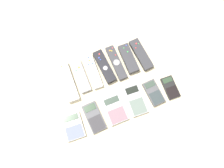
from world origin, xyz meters
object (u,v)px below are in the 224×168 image
object	(u,v)px
remote_4	(116,63)
calculator_2	(115,109)
remote_3	(105,67)
calculator_0	(73,126)
remote_5	(128,59)
calculator_1	(94,117)
calculator_4	(154,93)
remote_1	(81,76)
remote_2	(93,71)
remote_6	(141,55)
calculator_5	(170,88)
remote_0	(68,82)
calculator_3	(136,100)

from	to	relation	value
remote_4	calculator_2	distance (m)	0.24
remote_3	calculator_2	world-z (taller)	remote_3
calculator_0	calculator_2	size ratio (longest dim) A/B	0.94
remote_3	remote_5	size ratio (longest dim) A/B	1.15
remote_5	calculator_2	xyz separation A→B (m)	(-0.16, -0.22, -0.01)
calculator_1	calculator_2	world-z (taller)	calculator_2
calculator_2	calculator_4	bearing A→B (deg)	1.67
remote_1	remote_2	xyz separation A→B (m)	(0.06, 0.00, 0.00)
remote_3	remote_6	bearing A→B (deg)	-6.66
remote_5	calculator_5	distance (m)	0.25
remote_0	remote_6	xyz separation A→B (m)	(0.40, -0.00, -0.00)
remote_1	remote_4	size ratio (longest dim) A/B	0.92
calculator_0	calculator_5	xyz separation A→B (m)	(0.51, -0.00, -0.00)
calculator_4	calculator_2	bearing A→B (deg)	178.66
calculator_1	calculator_4	distance (m)	0.31
remote_0	calculator_4	size ratio (longest dim) A/B	1.63
calculator_0	calculator_5	bearing A→B (deg)	3.42
calculator_4	calculator_5	xyz separation A→B (m)	(0.09, -0.01, -0.00)
remote_4	remote_6	distance (m)	0.14
remote_5	calculator_5	size ratio (longest dim) A/B	1.36
remote_5	calculator_1	xyz separation A→B (m)	(-0.27, -0.21, -0.01)
remote_2	remote_4	bearing A→B (deg)	1.77
remote_2	remote_3	distance (m)	0.06
calculator_1	calculator_5	distance (m)	0.40
calculator_0	calculator_5	world-z (taller)	calculator_0
remote_1	calculator_0	world-z (taller)	remote_1
remote_0	remote_6	distance (m)	0.40
remote_2	remote_4	size ratio (longest dim) A/B	0.98
calculator_1	remote_0	bearing A→B (deg)	102.18
remote_0	calculator_5	world-z (taller)	remote_0
remote_1	remote_5	distance (m)	0.26
calculator_3	calculator_1	bearing A→B (deg)	-176.44
remote_5	calculator_4	xyz separation A→B (m)	(0.04, -0.21, -0.00)
calculator_0	calculator_4	world-z (taller)	calculator_4
remote_0	calculator_3	distance (m)	0.35
remote_2	remote_6	world-z (taller)	remote_6
remote_2	remote_5	xyz separation A→B (m)	(0.19, -0.01, 0.00)
remote_6	remote_1	bearing A→B (deg)	174.47
remote_5	calculator_3	size ratio (longest dim) A/B	1.02
remote_0	remote_2	xyz separation A→B (m)	(0.13, 0.01, -0.00)
calculator_2	remote_2	bearing A→B (deg)	97.81
remote_3	calculator_0	xyz separation A→B (m)	(-0.25, -0.22, -0.01)
calculator_3	remote_3	bearing A→B (deg)	112.28
remote_1	remote_3	xyz separation A→B (m)	(0.13, 0.00, 0.00)
calculator_1	remote_6	bearing A→B (deg)	28.66
calculator_5	remote_5	bearing A→B (deg)	123.56
calculator_1	remote_2	bearing A→B (deg)	67.47
remote_3	calculator_5	distance (m)	0.34
remote_6	calculator_4	distance (m)	0.21
remote_4	calculator_1	bearing A→B (deg)	-133.98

